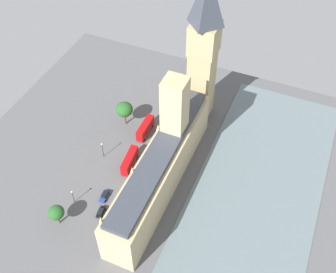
% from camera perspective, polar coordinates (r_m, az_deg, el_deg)
% --- Properties ---
extents(ground_plane, '(132.03, 132.03, 0.00)m').
position_cam_1_polar(ground_plane, '(136.22, -1.75, -6.37)').
color(ground_plane, '#565659').
extents(river_thames, '(39.19, 118.82, 0.25)m').
position_cam_1_polar(river_thames, '(131.46, 11.04, -10.58)').
color(river_thames, slate).
rests_on(river_thames, ground).
extents(parliament_building, '(10.52, 60.55, 35.41)m').
position_cam_1_polar(parliament_building, '(129.02, -0.75, -3.64)').
color(parliament_building, tan).
rests_on(parliament_building, ground).
extents(clock_tower, '(9.33, 9.33, 56.85)m').
position_cam_1_polar(clock_tower, '(139.80, 4.92, 12.05)').
color(clock_tower, tan).
rests_on(clock_tower, ground).
extents(double_decker_bus_opposite_hall, '(2.77, 10.54, 4.75)m').
position_cam_1_polar(double_decker_bus_opposite_hall, '(148.75, -3.15, 1.17)').
color(double_decker_bus_opposite_hall, '#B20C0F').
rests_on(double_decker_bus_opposite_hall, ground).
extents(double_decker_bus_kerbside, '(3.60, 10.70, 4.75)m').
position_cam_1_polar(double_decker_bus_kerbside, '(139.10, -5.31, -3.31)').
color(double_decker_bus_kerbside, '#B20C0F').
rests_on(double_decker_bus_kerbside, ground).
extents(car_blue_corner, '(2.16, 4.73, 1.74)m').
position_cam_1_polar(car_blue_corner, '(133.64, -8.74, -8.05)').
color(car_blue_corner, navy).
rests_on(car_blue_corner, ground).
extents(car_black_by_river_gate, '(2.17, 4.30, 1.74)m').
position_cam_1_polar(car_black_by_river_gate, '(130.44, -9.23, -10.22)').
color(car_black_by_river_gate, black).
rests_on(car_black_by_river_gate, ground).
extents(pedestrian_trailing, '(0.67, 0.58, 1.71)m').
position_cam_1_polar(pedestrian_trailing, '(143.85, -1.72, -1.95)').
color(pedestrian_trailing, maroon).
rests_on(pedestrian_trailing, ground).
extents(pedestrian_midblock, '(0.60, 0.49, 1.70)m').
position_cam_1_polar(pedestrian_midblock, '(125.32, -8.65, -14.03)').
color(pedestrian_midblock, black).
rests_on(pedestrian_midblock, ground).
extents(plane_tree_leading, '(4.79, 4.79, 7.51)m').
position_cam_1_polar(plane_tree_leading, '(127.59, -15.13, -10.09)').
color(plane_tree_leading, brown).
rests_on(plane_tree_leading, ground).
extents(plane_tree_near_tower, '(6.21, 6.21, 9.86)m').
position_cam_1_polar(plane_tree_near_tower, '(149.60, -6.04, 3.73)').
color(plane_tree_near_tower, brown).
rests_on(plane_tree_near_tower, ground).
extents(street_lamp_under_trees, '(0.56, 0.56, 6.53)m').
position_cam_1_polar(street_lamp_under_trees, '(141.47, -9.04, -1.50)').
color(street_lamp_under_trees, black).
rests_on(street_lamp_under_trees, ground).
extents(street_lamp_far_end, '(0.56, 0.56, 5.60)m').
position_cam_1_polar(street_lamp_far_end, '(131.98, -13.02, -7.77)').
color(street_lamp_far_end, black).
rests_on(street_lamp_far_end, ground).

